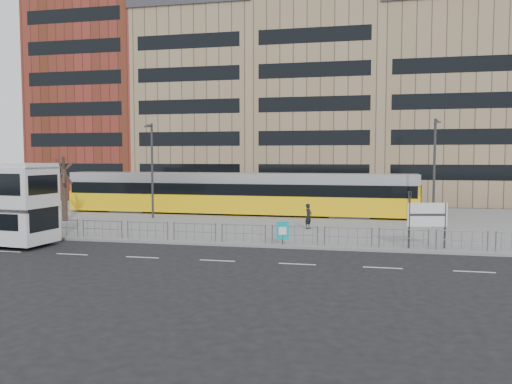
% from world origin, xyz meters
% --- Properties ---
extents(ground, '(120.00, 120.00, 0.00)m').
position_xyz_m(ground, '(0.00, 0.00, 0.00)').
color(ground, black).
rests_on(ground, ground).
extents(plaza, '(64.00, 24.00, 0.15)m').
position_xyz_m(plaza, '(0.00, 12.00, 0.07)').
color(plaza, slate).
rests_on(plaza, ground).
extents(kerb, '(64.00, 0.25, 0.17)m').
position_xyz_m(kerb, '(0.00, 0.05, 0.07)').
color(kerb, gray).
rests_on(kerb, ground).
extents(building_row, '(70.40, 18.40, 31.20)m').
position_xyz_m(building_row, '(1.55, 34.27, 12.91)').
color(building_row, maroon).
rests_on(building_row, ground).
extents(pedestrian_barrier, '(32.07, 0.07, 1.10)m').
position_xyz_m(pedestrian_barrier, '(2.00, 0.50, 0.98)').
color(pedestrian_barrier, gray).
rests_on(pedestrian_barrier, plaza).
extents(road_markings, '(62.00, 0.12, 0.01)m').
position_xyz_m(road_markings, '(1.00, -4.00, 0.01)').
color(road_markings, white).
rests_on(road_markings, ground).
extents(tram, '(30.75, 3.46, 3.62)m').
position_xyz_m(tram, '(-1.71, 14.65, 1.97)').
color(tram, yellow).
rests_on(tram, plaza).
extents(station_sign, '(2.16, 0.53, 2.51)m').
position_xyz_m(station_sign, '(12.55, 0.80, 1.89)').
color(station_sign, '#2D2D30').
rests_on(station_sign, plaza).
extents(ad_panel, '(0.69, 0.26, 1.32)m').
position_xyz_m(ad_panel, '(4.62, 0.40, 0.92)').
color(ad_panel, '#2D2D30').
rests_on(ad_panel, plaza).
extents(pedestrian, '(0.64, 0.75, 1.76)m').
position_xyz_m(pedestrian, '(5.45, 7.01, 1.03)').
color(pedestrian, black).
rests_on(pedestrian, plaza).
extents(traffic_light_west, '(0.19, 0.22, 3.10)m').
position_xyz_m(traffic_light_west, '(-10.96, 0.50, 2.12)').
color(traffic_light_west, '#2D2D30').
rests_on(traffic_light_west, plaza).
extents(traffic_light_east, '(0.19, 0.22, 3.10)m').
position_xyz_m(traffic_light_east, '(11.65, 1.17, 2.12)').
color(traffic_light_east, '#2D2D30').
rests_on(traffic_light_east, plaza).
extents(lamp_post_west, '(0.45, 1.04, 7.75)m').
position_xyz_m(lamp_post_west, '(-7.78, 10.68, 4.40)').
color(lamp_post_west, '#2D2D30').
rests_on(lamp_post_west, plaza).
extents(lamp_post_east, '(0.45, 1.04, 7.72)m').
position_xyz_m(lamp_post_east, '(14.10, 9.56, 4.38)').
color(lamp_post_east, '#2D2D30').
rests_on(lamp_post_east, plaza).
extents(bare_tree, '(3.83, 3.83, 6.96)m').
position_xyz_m(bare_tree, '(-13.77, 7.51, 5.34)').
color(bare_tree, '#32241B').
rests_on(bare_tree, plaza).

